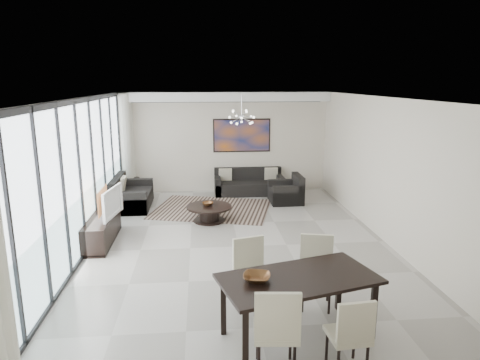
{
  "coord_description": "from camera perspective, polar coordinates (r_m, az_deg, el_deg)",
  "views": [
    {
      "loc": [
        -0.73,
        -7.94,
        3.21
      ],
      "look_at": [
        0.07,
        0.46,
        1.25
      ],
      "focal_mm": 32.0,
      "sensor_mm": 36.0,
      "label": 1
    }
  ],
  "objects": [
    {
      "name": "room_shell",
      "position": [
        8.22,
        3.04,
        0.69
      ],
      "size": [
        6.0,
        9.0,
        2.9
      ],
      "color": "#A8A39B",
      "rests_on": "ground"
    },
    {
      "name": "window_wall",
      "position": [
        8.4,
        -19.95,
        0.31
      ],
      "size": [
        0.37,
        8.95,
        2.9
      ],
      "color": "white",
      "rests_on": "floor"
    },
    {
      "name": "soffit",
      "position": [
        12.27,
        -2.04,
        11.03
      ],
      "size": [
        5.98,
        0.4,
        0.26
      ],
      "primitive_type": "cube",
      "color": "white",
      "rests_on": "room_shell"
    },
    {
      "name": "painting",
      "position": [
        12.57,
        0.24,
        5.96
      ],
      "size": [
        1.68,
        0.04,
        0.98
      ],
      "primitive_type": "cube",
      "color": "#B45819",
      "rests_on": "room_shell"
    },
    {
      "name": "chandelier",
      "position": [
        10.52,
        0.22,
        8.4
      ],
      "size": [
        0.66,
        0.66,
        0.71
      ],
      "color": "silver",
      "rests_on": "room_shell"
    },
    {
      "name": "rug",
      "position": [
        11.02,
        -3.75,
        -3.85
      ],
      "size": [
        3.32,
        2.85,
        0.01
      ],
      "primitive_type": "cube",
      "rotation": [
        0.0,
        0.0,
        -0.26
      ],
      "color": "black",
      "rests_on": "floor"
    },
    {
      "name": "coffee_table",
      "position": [
        10.04,
        -4.12,
        -4.35
      ],
      "size": [
        1.05,
        1.05,
        0.37
      ],
      "color": "black",
      "rests_on": "floor"
    },
    {
      "name": "bowl_coffee",
      "position": [
        10.02,
        -4.33,
        -3.19
      ],
      "size": [
        0.29,
        0.29,
        0.08
      ],
      "primitive_type": "imported",
      "rotation": [
        0.0,
        0.0,
        -0.12
      ],
      "color": "brown",
      "rests_on": "coffee_table"
    },
    {
      "name": "sofa_main",
      "position": [
        12.44,
        1.19,
        -0.71
      ],
      "size": [
        1.98,
        0.81,
        0.72
      ],
      "color": "black",
      "rests_on": "floor"
    },
    {
      "name": "loveseat",
      "position": [
        11.46,
        -14.37,
        -2.18
      ],
      "size": [
        0.91,
        1.62,
        0.81
      ],
      "color": "black",
      "rests_on": "floor"
    },
    {
      "name": "armchair",
      "position": [
        11.61,
        6.28,
        -1.73
      ],
      "size": [
        0.85,
        0.9,
        0.75
      ],
      "color": "black",
      "rests_on": "floor"
    },
    {
      "name": "side_table",
      "position": [
        12.57,
        -14.06,
        -0.48
      ],
      "size": [
        0.38,
        0.38,
        0.52
      ],
      "color": "black",
      "rests_on": "floor"
    },
    {
      "name": "tv_console",
      "position": [
        9.18,
        -18.01,
        -6.3
      ],
      "size": [
        0.48,
        1.71,
        0.53
      ],
      "primitive_type": "cube",
      "color": "black",
      "rests_on": "floor"
    },
    {
      "name": "television",
      "position": [
        9.0,
        -17.23,
        -2.87
      ],
      "size": [
        0.29,
        1.03,
        0.59
      ],
      "primitive_type": "imported",
      "rotation": [
        0.0,
        0.0,
        1.42
      ],
      "color": "gray",
      "rests_on": "tv_console"
    },
    {
      "name": "dining_table",
      "position": [
        5.57,
        7.83,
        -13.49
      ],
      "size": [
        2.15,
        1.47,
        0.82
      ],
      "color": "black",
      "rests_on": "floor"
    },
    {
      "name": "dining_chair_sw",
      "position": [
        4.91,
        4.91,
        -18.85
      ],
      "size": [
        0.54,
        0.54,
        1.07
      ],
      "color": "beige",
      "rests_on": "floor"
    },
    {
      "name": "dining_chair_se",
      "position": [
        5.12,
        14.64,
        -18.93
      ],
      "size": [
        0.46,
        0.46,
        0.93
      ],
      "color": "beige",
      "rests_on": "floor"
    },
    {
      "name": "dining_chair_nw",
      "position": [
        6.27,
        1.45,
        -11.65
      ],
      "size": [
        0.57,
        0.57,
        1.02
      ],
      "color": "beige",
      "rests_on": "floor"
    },
    {
      "name": "dining_chair_ne",
      "position": [
        6.43,
        10.14,
        -11.15
      ],
      "size": [
        0.57,
        0.57,
        1.03
      ],
      "color": "beige",
      "rests_on": "floor"
    },
    {
      "name": "bowl_dining",
      "position": [
        5.38,
        2.24,
        -12.88
      ],
      "size": [
        0.41,
        0.41,
        0.08
      ],
      "primitive_type": "imported",
      "rotation": [
        0.0,
        0.0,
        -0.23
      ],
      "color": "brown",
      "rests_on": "dining_table"
    }
  ]
}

